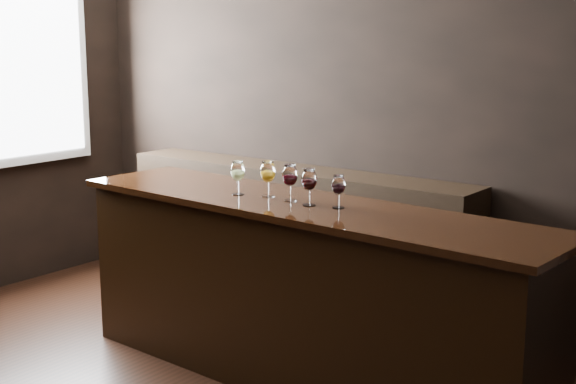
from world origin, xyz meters
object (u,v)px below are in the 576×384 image
Objects in this scene: bar_counter at (302,298)px; glass_white at (238,172)px; back_bar_shelf at (293,237)px; glass_red_c at (339,186)px; glass_amber at (268,173)px; glass_red_b at (309,181)px; glass_red_a at (290,176)px.

glass_white is (-0.44, -0.04, 0.68)m from bar_counter.
back_bar_shelf is 14.27× the size of glass_white.
glass_red_c is at bearing 4.95° from glass_white.
glass_amber reaches higher than glass_red_b.
glass_red_b is (0.50, 0.01, 0.00)m from glass_white.
glass_red_a is (0.34, 0.05, 0.01)m from glass_white.
glass_red_a is 0.32m from glass_red_c.
back_bar_shelf is 13.68× the size of glass_amber.
glass_amber is at bearing 177.64° from bar_counter.
glass_amber is 1.02× the size of glass_red_b.
glass_amber reaches higher than glass_white.
glass_red_c reaches higher than bar_counter.
glass_red_a is at bearing 166.74° from glass_red_b.
glass_red_b reaches higher than bar_counter.
glass_white reaches higher than bar_counter.
bar_counter is 0.69m from glass_red_a.
glass_red_a reaches higher than glass_red_b.
glass_white is 0.50m from glass_red_b.
glass_red_a reaches higher than glass_white.
glass_white is at bearing -175.05° from glass_red_c.
glass_red_a is (0.17, -0.01, -0.00)m from glass_amber.
back_bar_shelf is at bearing 126.44° from glass_red_a.
glass_amber and glass_red_a have the same top height.
bar_counter is at bearing -7.78° from glass_red_a.
back_bar_shelf reaches higher than bar_counter.
glass_amber reaches higher than glass_red_c.
glass_amber is 0.33m from glass_red_b.
glass_red_c is (0.49, -0.00, -0.02)m from glass_amber.
bar_counter is at bearing 4.80° from glass_white.
back_bar_shelf is 1.33m from glass_white.
glass_white reaches higher than glass_red_c.
glass_red_a is at bearing 8.45° from glass_white.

